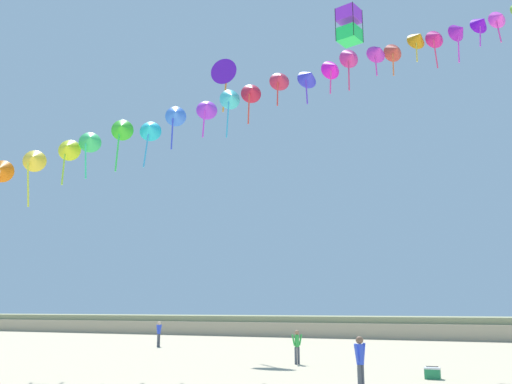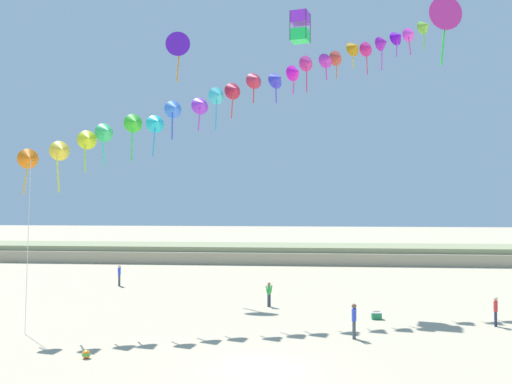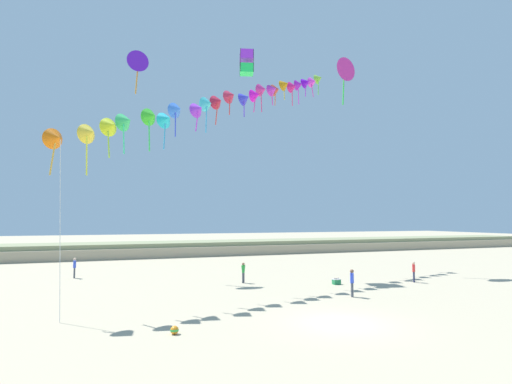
{
  "view_description": "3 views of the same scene",
  "coord_description": "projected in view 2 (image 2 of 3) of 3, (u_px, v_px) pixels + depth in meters",
  "views": [
    {
      "loc": [
        8.05,
        -12.3,
        2.62
      ],
      "look_at": [
        -0.53,
        8.03,
        7.34
      ],
      "focal_mm": 38.0,
      "sensor_mm": 36.0,
      "label": 1
    },
    {
      "loc": [
        1.67,
        -21.84,
        6.85
      ],
      "look_at": [
        -1.32,
        12.63,
        7.38
      ],
      "focal_mm": 38.0,
      "sensor_mm": 36.0,
      "label": 2
    },
    {
      "loc": [
        -10.5,
        -16.6,
        4.91
      ],
      "look_at": [
        0.42,
        12.65,
        7.05
      ],
      "focal_mm": 28.0,
      "sensor_mm": 36.0,
      "label": 3
    }
  ],
  "objects": [
    {
      "name": "ground_plane",
      "position": [
        262.0,
        370.0,
        21.8
      ],
      "size": [
        240.0,
        240.0,
        0.0
      ],
      "primitive_type": "plane",
      "color": "tan"
    },
    {
      "name": "dune_ridge",
      "position": [
        288.0,
        253.0,
        60.66
      ],
      "size": [
        120.0,
        8.22,
        1.83
      ],
      "color": "tan",
      "rests_on": "ground"
    },
    {
      "name": "person_near_left",
      "position": [
        269.0,
        293.0,
        34.78
      ],
      "size": [
        0.47,
        0.41,
        1.57
      ],
      "color": "#474C56",
      "rests_on": "ground"
    },
    {
      "name": "person_near_right",
      "position": [
        119.0,
        274.0,
        43.18
      ],
      "size": [
        0.23,
        0.59,
        1.69
      ],
      "color": "#474C56",
      "rests_on": "ground"
    },
    {
      "name": "person_mid_center",
      "position": [
        496.0,
        309.0,
        29.34
      ],
      "size": [
        0.36,
        0.52,
        1.6
      ],
      "color": "#282D4C",
      "rests_on": "ground"
    },
    {
      "name": "person_far_left",
      "position": [
        354.0,
        318.0,
        26.71
      ],
      "size": [
        0.29,
        0.6,
        1.73
      ],
      "color": "#474C56",
      "rests_on": "ground"
    },
    {
      "name": "kite_banner_string",
      "position": [
        266.0,
        81.0,
        35.84
      ],
      "size": [
        25.81,
        17.79,
        21.28
      ],
      "color": "orange"
    },
    {
      "name": "large_kite_low_lead",
      "position": [
        300.0,
        27.0,
        39.94
      ],
      "size": [
        1.55,
        1.55,
        2.2
      ],
      "color": "#1FE55B"
    },
    {
      "name": "large_kite_mid_trail",
      "position": [
        178.0,
        45.0,
        43.28
      ],
      "size": [
        2.03,
        0.91,
        3.98
      ],
      "color": "#5719C3"
    },
    {
      "name": "large_kite_high_solo",
      "position": [
        443.0,
        15.0,
        38.33
      ],
      "size": [
        2.55,
        1.29,
        4.85
      ],
      "color": "#D02D95"
    },
    {
      "name": "beach_cooler",
      "position": [
        376.0,
        315.0,
        31.14
      ],
      "size": [
        0.58,
        0.41,
        0.46
      ],
      "color": "#23844C",
      "rests_on": "ground"
    },
    {
      "name": "beach_ball",
      "position": [
        86.0,
        354.0,
        23.4
      ],
      "size": [
        0.36,
        0.36,
        0.36
      ],
      "color": "orange",
      "rests_on": "ground"
    }
  ]
}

